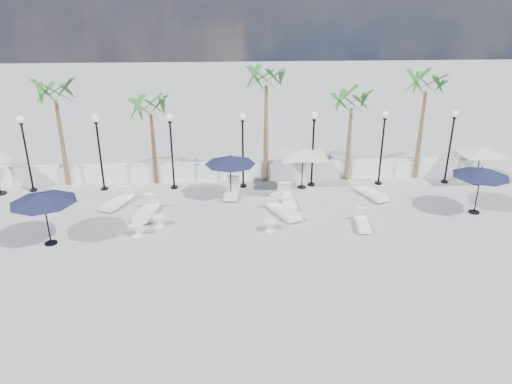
{
  "coord_description": "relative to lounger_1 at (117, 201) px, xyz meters",
  "views": [
    {
      "loc": [
        -0.63,
        -17.08,
        9.63
      ],
      "look_at": [
        0.42,
        2.2,
        1.5
      ],
      "focal_mm": 35.0,
      "sensor_mm": 36.0,
      "label": 1
    }
  ],
  "objects": [
    {
      "name": "parasol_navy_right",
      "position": [
        16.29,
        -1.63,
        1.71
      ],
      "size": [
        2.48,
        2.48,
        2.22
      ],
      "color": "black",
      "rests_on": "ground"
    },
    {
      "name": "lounger_7",
      "position": [
        12.12,
        0.39,
        0.0
      ],
      "size": [
        1.28,
        2.05,
        0.73
      ],
      "rotation": [
        0.0,
        0.0,
        0.36
      ],
      "color": "white",
      "rests_on": "ground"
    },
    {
      "name": "lounger_3",
      "position": [
        7.65,
        -1.44,
        0.02
      ],
      "size": [
        1.48,
        2.17,
        0.78
      ],
      "rotation": [
        0.0,
        0.0,
        0.43
      ],
      "color": "white",
      "rests_on": "ground"
    },
    {
      "name": "balustrade",
      "position": [
        5.93,
        3.06,
        0.23
      ],
      "size": [
        26.0,
        0.3,
        1.01
      ],
      "color": "white",
      "rests_on": "ground"
    },
    {
      "name": "lamppost_6",
      "position": [
        16.43,
        2.06,
        2.25
      ],
      "size": [
        0.36,
        0.36,
        3.84
      ],
      "color": "black",
      "rests_on": "ground"
    },
    {
      "name": "lounger_5",
      "position": [
        7.91,
        -0.18,
        0.01
      ],
      "size": [
        0.78,
        2.06,
        0.76
      ],
      "rotation": [
        0.0,
        0.0,
        0.06
      ],
      "color": "white",
      "rests_on": "ground"
    },
    {
      "name": "side_table_1",
      "position": [
        1.42,
        -3.06,
        0.08
      ],
      "size": [
        0.54,
        0.54,
        0.53
      ],
      "color": "white",
      "rests_on": "ground"
    },
    {
      "name": "lamppost_2",
      "position": [
        2.43,
        2.06,
        2.25
      ],
      "size": [
        0.36,
        0.36,
        3.84
      ],
      "color": "black",
      "rests_on": "ground"
    },
    {
      "name": "side_table_2",
      "position": [
        6.9,
        -2.95,
        0.05
      ],
      "size": [
        0.5,
        0.5,
        0.49
      ],
      "color": "white",
      "rests_on": "ground"
    },
    {
      "name": "lounger_1",
      "position": [
        0.0,
        0.0,
        0.0
      ],
      "size": [
        1.29,
        2.0,
        0.72
      ],
      "rotation": [
        0.0,
        0.0,
        -0.39
      ],
      "color": "white",
      "rests_on": "ground"
    },
    {
      "name": "parasol_navy_mid",
      "position": [
        5.3,
        0.68,
        1.68
      ],
      "size": [
        2.44,
        2.44,
        2.18
      ],
      "color": "black",
      "rests_on": "ground"
    },
    {
      "name": "lamppost_1",
      "position": [
        -1.07,
        2.06,
        2.25
      ],
      "size": [
        0.36,
        0.36,
        3.84
      ],
      "color": "black",
      "rests_on": "ground"
    },
    {
      "name": "lounger_6",
      "position": [
        10.87,
        -2.78,
        -0.03
      ],
      "size": [
        0.68,
        1.69,
        0.62
      ],
      "rotation": [
        0.0,
        0.0,
        -0.09
      ],
      "color": "white",
      "rests_on": "ground"
    },
    {
      "name": "palm_0",
      "position": [
        -3.07,
        2.86,
        4.29
      ],
      "size": [
        2.6,
        2.6,
        5.5
      ],
      "color": "brown",
      "rests_on": "ground"
    },
    {
      "name": "lamppost_5",
      "position": [
        12.93,
        2.06,
        2.25
      ],
      "size": [
        0.36,
        0.36,
        3.84
      ],
      "color": "black",
      "rests_on": "ground"
    },
    {
      "name": "parasol_cream_sq_b",
      "position": [
        17.93,
        1.76,
        1.75
      ],
      "size": [
        4.29,
        4.29,
        2.15
      ],
      "color": "black",
      "rests_on": "ground"
    },
    {
      "name": "lamppost_4",
      "position": [
        9.43,
        2.06,
        2.25
      ],
      "size": [
        0.36,
        0.36,
        3.84
      ],
      "color": "black",
      "rests_on": "ground"
    },
    {
      "name": "side_table_0",
      "position": [
        2.2,
        -2.27,
        0.06
      ],
      "size": [
        0.51,
        0.51,
        0.49
      ],
      "color": "white",
      "rests_on": "ground"
    },
    {
      "name": "palm_4",
      "position": [
        15.13,
        2.86,
        4.49
      ],
      "size": [
        2.6,
        2.6,
        5.7
      ],
      "color": "brown",
      "rests_on": "ground"
    },
    {
      "name": "palm_1",
      "position": [
        1.43,
        2.86,
        3.51
      ],
      "size": [
        2.6,
        2.6,
        4.7
      ],
      "color": "brown",
      "rests_on": "ground"
    },
    {
      "name": "lamppost_3",
      "position": [
        5.93,
        2.06,
        2.25
      ],
      "size": [
        0.36,
        0.36,
        3.84
      ],
      "color": "black",
      "rests_on": "ground"
    },
    {
      "name": "ground",
      "position": [
        5.93,
        -4.44,
        -0.24
      ],
      "size": [
        100.0,
        100.0,
        0.0
      ],
      "primitive_type": "plane",
      "color": "#979692",
      "rests_on": "ground"
    },
    {
      "name": "lounger_4",
      "position": [
        5.35,
        0.95,
        0.0
      ],
      "size": [
        0.86,
        1.99,
        0.72
      ],
      "rotation": [
        0.0,
        0.0,
        -0.13
      ],
      "color": "white",
      "rests_on": "ground"
    },
    {
      "name": "palm_2",
      "position": [
        7.13,
        2.86,
        4.87
      ],
      "size": [
        2.6,
        2.6,
        6.1
      ],
      "color": "brown",
      "rests_on": "ground"
    },
    {
      "name": "lounger_2",
      "position": [
        1.52,
        -1.18,
        0.01
      ],
      "size": [
        1.01,
        2.06,
        0.74
      ],
      "rotation": [
        0.0,
        0.0,
        -0.19
      ],
      "color": "white",
      "rests_on": "ground"
    },
    {
      "name": "lamppost_0",
      "position": [
        -4.57,
        2.06,
        2.25
      ],
      "size": [
        0.36,
        0.36,
        3.84
      ],
      "color": "black",
      "rests_on": "ground"
    },
    {
      "name": "palm_3",
      "position": [
        11.43,
        2.86,
        3.71
      ],
      "size": [
        2.6,
        2.6,
        4.9
      ],
      "color": "brown",
      "rests_on": "ground"
    },
    {
      "name": "parasol_cream_sq_a",
      "position": [
        8.9,
        1.76,
        1.8
      ],
      "size": [
        4.49,
        4.49,
        2.2
      ],
      "color": "black",
      "rests_on": "ground"
    },
    {
      "name": "parasol_navy_left",
      "position": [
        -1.92,
        -3.55,
        1.76
      ],
      "size": [
        2.57,
        2.57,
        2.27
      ],
      "color": "black",
      "rests_on": "ground"
    }
  ]
}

